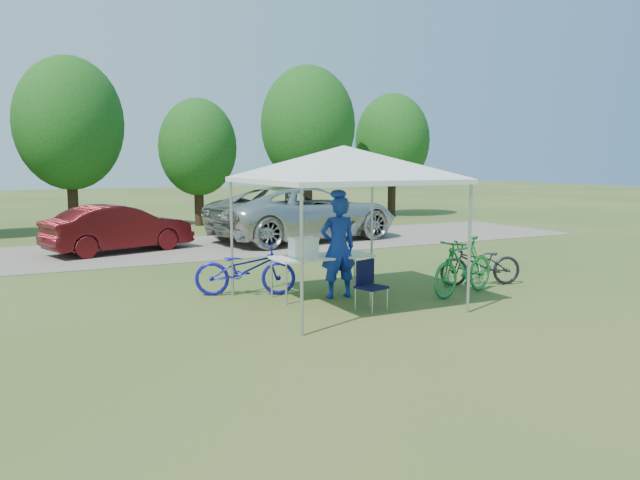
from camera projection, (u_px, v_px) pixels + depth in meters
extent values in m
plane|color=#2D5119|center=(343.00, 303.00, 10.86)|extent=(100.00, 100.00, 0.00)
cube|color=gray|center=(208.00, 247.00, 17.94)|extent=(24.00, 5.00, 0.02)
cylinder|color=#A5A5AA|center=(302.00, 263.00, 8.73)|extent=(0.05, 0.05, 2.10)
cylinder|color=#A5A5AA|center=(469.00, 249.00, 10.08)|extent=(0.05, 0.05, 2.10)
cylinder|color=#A5A5AA|center=(232.00, 239.00, 11.39)|extent=(0.05, 0.05, 2.10)
cylinder|color=#A5A5AA|center=(372.00, 231.00, 12.73)|extent=(0.05, 0.05, 2.10)
cube|color=silver|center=(344.00, 180.00, 10.59)|extent=(3.15, 3.15, 0.08)
pyramid|color=silver|center=(344.00, 145.00, 10.52)|extent=(4.53, 4.53, 0.55)
cylinder|color=#382314|center=(73.00, 202.00, 22.04)|extent=(0.36, 0.36, 2.03)
ellipsoid|color=#144711|center=(69.00, 123.00, 21.69)|extent=(3.71, 3.71, 4.64)
cylinder|color=#382314|center=(199.00, 205.00, 23.91)|extent=(0.36, 0.36, 1.61)
ellipsoid|color=#144711|center=(198.00, 147.00, 23.63)|extent=(2.94, 2.94, 3.68)
cylinder|color=#382314|center=(308.00, 196.00, 25.63)|extent=(0.36, 0.36, 2.10)
ellipsoid|color=#144711|center=(308.00, 125.00, 25.27)|extent=(3.84, 3.84, 4.80)
cylinder|color=#382314|center=(392.00, 196.00, 28.20)|extent=(0.36, 0.36, 1.82)
ellipsoid|color=#144711|center=(392.00, 140.00, 27.89)|extent=(3.33, 3.33, 4.16)
cube|color=white|center=(322.00, 257.00, 11.37)|extent=(1.84, 0.77, 0.04)
cylinder|color=#A5A5AA|center=(286.00, 284.00, 10.74)|extent=(0.04, 0.04, 0.72)
cylinder|color=#A5A5AA|center=(372.00, 276.00, 11.52)|extent=(0.04, 0.04, 0.72)
cylinder|color=#A5A5AA|center=(272.00, 278.00, 11.32)|extent=(0.04, 0.04, 0.72)
cylinder|color=#A5A5AA|center=(354.00, 270.00, 12.10)|extent=(0.04, 0.04, 0.72)
cube|color=black|center=(371.00, 287.00, 10.31)|extent=(0.53, 0.53, 0.04)
cube|color=black|center=(365.00, 272.00, 10.46)|extent=(0.41, 0.16, 0.42)
cylinder|color=#A5A5AA|center=(368.00, 303.00, 10.09)|extent=(0.02, 0.02, 0.37)
cylinder|color=#A5A5AA|center=(387.00, 301.00, 10.25)|extent=(0.02, 0.02, 0.37)
cylinder|color=#A5A5AA|center=(356.00, 298.00, 10.42)|extent=(0.02, 0.02, 0.37)
cylinder|color=#A5A5AA|center=(375.00, 296.00, 10.58)|extent=(0.02, 0.02, 0.37)
cube|color=white|center=(303.00, 248.00, 11.18)|extent=(0.46, 0.31, 0.31)
cube|color=white|center=(303.00, 239.00, 11.16)|extent=(0.48, 0.33, 0.04)
cylinder|color=yellow|center=(342.00, 253.00, 11.49)|extent=(0.08, 0.08, 0.06)
imported|color=navy|center=(338.00, 247.00, 11.22)|extent=(0.71, 0.50, 1.85)
imported|color=#15119C|center=(245.00, 269.00, 11.50)|extent=(1.95, 1.31, 0.97)
imported|color=#1C7F38|center=(464.00, 266.00, 11.49)|extent=(1.87, 0.99, 1.08)
imported|color=black|center=(481.00, 263.00, 12.39)|extent=(1.79, 1.04, 0.89)
imported|color=beige|center=(305.00, 213.00, 19.34)|extent=(6.47, 3.77, 1.69)
imported|color=#4E0D10|center=(119.00, 228.00, 16.84)|extent=(4.10, 2.39, 1.28)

